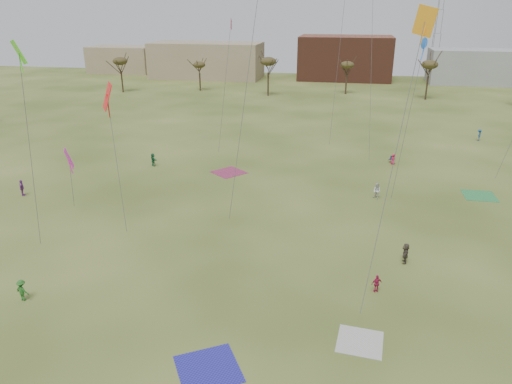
% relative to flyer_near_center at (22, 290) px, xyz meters
% --- Properties ---
extents(ground, '(260.00, 260.00, 0.00)m').
position_rel_flyer_near_center_xyz_m(ground, '(15.01, -1.57, -0.82)').
color(ground, '#364916').
rests_on(ground, ground).
extents(flyer_near_center, '(1.16, 0.81, 1.64)m').
position_rel_flyer_near_center_xyz_m(flyer_near_center, '(0.00, 0.00, 0.00)').
color(flyer_near_center, '#256421').
rests_on(flyer_near_center, ground).
extents(spectator_fore_a, '(0.91, 0.66, 1.43)m').
position_rel_flyer_near_center_xyz_m(spectator_fore_a, '(24.96, 5.97, -0.10)').
color(spectator_fore_a, '#BB2054').
rests_on(spectator_fore_a, ground).
extents(spectator_fore_c, '(0.66, 1.66, 1.75)m').
position_rel_flyer_near_center_xyz_m(spectator_fore_c, '(27.43, 10.87, 0.06)').
color(spectator_fore_c, '#4D4337').
rests_on(spectator_fore_c, ground).
extents(spectator_mid_d, '(0.82, 1.18, 1.85)m').
position_rel_flyer_near_center_xyz_m(spectator_mid_d, '(-13.08, 18.13, 0.11)').
color(spectator_mid_d, purple).
rests_on(spectator_mid_d, ground).
extents(spectator_mid_e, '(1.10, 1.06, 1.78)m').
position_rel_flyer_near_center_xyz_m(spectator_mid_e, '(25.70, 24.87, 0.07)').
color(spectator_mid_e, silver).
rests_on(spectator_mid_e, ground).
extents(flyer_far_a, '(1.51, 1.50, 1.74)m').
position_rel_flyer_near_center_xyz_m(flyer_far_a, '(-2.90, 30.98, 0.05)').
color(flyer_far_a, '#267446').
rests_on(flyer_far_a, ground).
extents(flyer_far_b, '(0.84, 0.79, 1.45)m').
position_rel_flyer_near_center_xyz_m(flyer_far_b, '(28.35, 37.79, -0.10)').
color(flyer_far_b, '#CC2350').
rests_on(flyer_far_b, ground).
extents(flyer_far_c, '(0.88, 1.26, 1.78)m').
position_rel_flyer_near_center_xyz_m(flyer_far_c, '(42.49, 52.96, 0.07)').
color(flyer_far_c, navy).
rests_on(flyer_far_c, ground).
extents(blanket_blue, '(4.80, 4.80, 0.03)m').
position_rel_flyer_near_center_xyz_m(blanket_blue, '(15.04, -4.19, -0.82)').
color(blanket_blue, '#2926A6').
rests_on(blanket_blue, ground).
extents(blanket_cream, '(3.06, 3.06, 0.03)m').
position_rel_flyer_near_center_xyz_m(blanket_cream, '(23.75, -0.02, -0.82)').
color(blanket_cream, beige).
rests_on(blanket_cream, ground).
extents(blanket_plum, '(5.07, 5.07, 0.03)m').
position_rel_flyer_near_center_xyz_m(blanket_plum, '(7.57, 30.30, -0.82)').
color(blanket_plum, '#962E54').
rests_on(blanket_plum, ground).
extents(blanket_olive, '(3.46, 3.46, 0.03)m').
position_rel_flyer_near_center_xyz_m(blanket_olive, '(37.07, 27.91, -0.82)').
color(blanket_olive, '#338C48').
rests_on(blanket_olive, ground).
extents(camp_chair_right, '(0.73, 0.74, 0.87)m').
position_rel_flyer_near_center_xyz_m(camp_chair_right, '(28.16, 38.65, -0.56)').
color(camp_chair_right, '#15223B').
rests_on(camp_chair_right, ground).
extents(kites_aloft, '(56.88, 59.63, 27.72)m').
position_rel_flyer_near_center_xyz_m(kites_aloft, '(17.50, 22.16, 19.43)').
color(kites_aloft, red).
rests_on(kites_aloft, ground).
extents(tree_line, '(117.44, 49.32, 8.91)m').
position_rel_flyer_near_center_xyz_m(tree_line, '(12.17, 77.55, 6.27)').
color(tree_line, '#3A2B1E').
rests_on(tree_line, ground).
extents(building_tan, '(32.00, 14.00, 10.00)m').
position_rel_flyer_near_center_xyz_m(building_tan, '(-19.99, 113.43, 4.18)').
color(building_tan, '#937F60').
rests_on(building_tan, ground).
extents(building_brick, '(26.00, 16.00, 12.00)m').
position_rel_flyer_near_center_xyz_m(building_brick, '(20.01, 118.43, 5.18)').
color(building_brick, brown).
rests_on(building_brick, ground).
extents(building_grey, '(24.00, 12.00, 9.00)m').
position_rel_flyer_near_center_xyz_m(building_grey, '(55.01, 116.43, 3.68)').
color(building_grey, gray).
rests_on(building_grey, ground).
extents(building_tan_west, '(20.00, 12.00, 8.00)m').
position_rel_flyer_near_center_xyz_m(building_tan_west, '(-49.99, 120.43, 3.18)').
color(building_tan_west, '#937F60').
rests_on(building_tan_west, ground).
extents(radio_tower, '(1.51, 1.72, 41.00)m').
position_rel_flyer_near_center_xyz_m(radio_tower, '(45.01, 123.43, 18.39)').
color(radio_tower, '#9EA3A8').
rests_on(radio_tower, ground).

